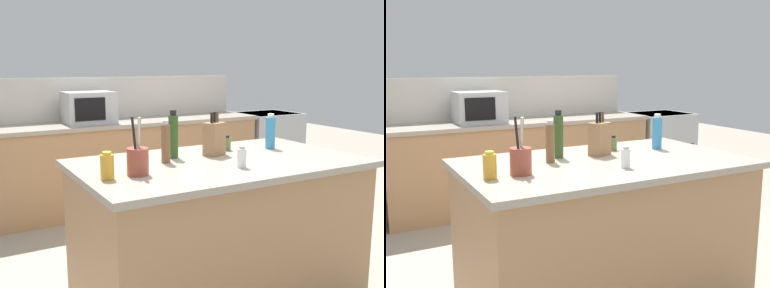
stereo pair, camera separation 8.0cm
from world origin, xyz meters
The scene contains 13 objects.
back_counter_run centered at (0.30, 2.20, 0.47)m, with size 2.91×0.66×0.94m.
wall_backsplash centered at (0.30, 2.52, 1.17)m, with size 2.87×0.03×0.46m, color beige.
kitchen_island centered at (0.00, 0.00, 0.47)m, with size 1.80×1.06×0.94m.
range_oven centered at (2.18, 2.20, 0.47)m, with size 0.76×0.65×0.92m.
microwave centered at (-0.17, 2.20, 1.10)m, with size 0.50×0.39×0.32m.
knife_block centered at (0.06, 0.15, 1.05)m, with size 0.16×0.14×0.29m.
utensil_crock centered at (-0.60, -0.10, 1.02)m, with size 0.12×0.12×0.32m.
spice_jar_oregano centered at (0.23, 0.25, 0.99)m, with size 0.06×0.06×0.11m.
salt_shaker centered at (0.00, -0.24, 1.00)m, with size 0.06×0.06×0.13m.
olive_oil_bottle centered at (-0.22, 0.21, 1.09)m, with size 0.06×0.06×0.31m.
dish_soap_bottle centered at (0.54, 0.16, 1.06)m, with size 0.07×0.07×0.25m.
pepper_grinder centered at (-0.33, 0.10, 1.06)m, with size 0.06×0.06×0.26m.
honey_jar centered at (-0.78, -0.11, 1.01)m, with size 0.07×0.07×0.15m.
Camera 2 is at (-1.46, -2.37, 1.54)m, focal length 42.00 mm.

